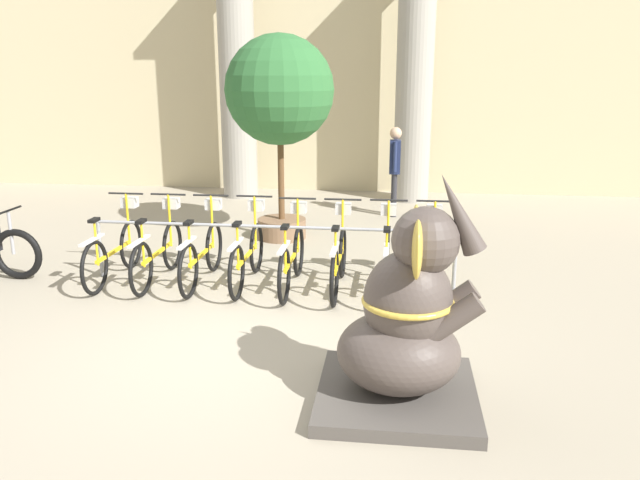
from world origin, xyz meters
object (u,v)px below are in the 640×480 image
at_px(bicycle_4, 292,256).
at_px(bicycle_3, 248,253).
at_px(bicycle_0, 115,249).
at_px(bicycle_1, 159,250).
at_px(potted_tree, 280,96).
at_px(bicycle_6, 387,259).
at_px(bicycle_7, 435,261).
at_px(bicycle_2, 203,252).
at_px(elephant_statue, 406,327).
at_px(person_pedestrian, 395,163).
at_px(bicycle_5, 339,258).

bearing_deg(bicycle_4, bicycle_3, 172.93).
relative_size(bicycle_0, bicycle_3, 1.00).
xyz_separation_m(bicycle_1, bicycle_3, (1.18, 0.01, 0.00)).
bearing_deg(potted_tree, bicycle_4, -76.47).
relative_size(bicycle_6, bicycle_7, 1.00).
distance_m(bicycle_3, bicycle_7, 2.35).
bearing_deg(bicycle_6, bicycle_4, -178.68).
bearing_deg(potted_tree, bicycle_0, -127.25).
height_order(bicycle_4, bicycle_6, same).
bearing_deg(bicycle_1, bicycle_6, -0.64).
height_order(bicycle_2, elephant_statue, elephant_statue).
distance_m(bicycle_4, elephant_statue, 3.01).
bearing_deg(elephant_statue, bicycle_2, 133.13).
bearing_deg(potted_tree, bicycle_7, -45.07).
bearing_deg(bicycle_3, bicycle_6, -1.49).
bearing_deg(elephant_statue, person_pedestrian, 91.24).
bearing_deg(elephant_statue, bicycle_3, 125.68).
xyz_separation_m(bicycle_0, bicycle_7, (4.11, -0.01, 0.00)).
xyz_separation_m(bicycle_3, bicycle_4, (0.59, -0.07, 0.00)).
bearing_deg(person_pedestrian, bicycle_6, -90.70).
relative_size(bicycle_1, elephant_statue, 0.90).
xyz_separation_m(bicycle_1, bicycle_4, (1.76, -0.06, 0.00)).
relative_size(bicycle_2, potted_tree, 0.55).
distance_m(bicycle_0, person_pedestrian, 5.55).
distance_m(bicycle_3, person_pedestrian, 4.59).
height_order(bicycle_7, elephant_statue, elephant_statue).
height_order(bicycle_5, person_pedestrian, person_pedestrian).
distance_m(bicycle_1, bicycle_2, 0.59).
xyz_separation_m(bicycle_3, elephant_statue, (1.96, -2.73, 0.25)).
height_order(bicycle_4, elephant_statue, elephant_statue).
xyz_separation_m(bicycle_1, potted_tree, (1.19, 2.32, 1.87)).
height_order(bicycle_5, elephant_statue, elephant_statue).
bearing_deg(person_pedestrian, bicycle_5, -98.56).
height_order(bicycle_2, potted_tree, potted_tree).
bearing_deg(bicycle_3, potted_tree, 89.66).
xyz_separation_m(bicycle_3, bicycle_7, (2.35, -0.03, 0.00)).
bearing_deg(bicycle_3, bicycle_5, -3.38).
distance_m(bicycle_1, bicycle_5, 2.35).
distance_m(bicycle_2, bicycle_7, 2.94).
xyz_separation_m(bicycle_7, elephant_statue, (-0.39, -2.70, 0.25)).
bearing_deg(person_pedestrian, bicycle_3, -113.48).
relative_size(bicycle_5, bicycle_7, 1.00).
xyz_separation_m(bicycle_6, elephant_statue, (0.20, -2.69, 0.25)).
xyz_separation_m(bicycle_3, potted_tree, (0.01, 2.31, 1.87)).
height_order(bicycle_2, bicycle_6, same).
height_order(bicycle_5, potted_tree, potted_tree).
xyz_separation_m(bicycle_4, person_pedestrian, (1.23, 4.25, 0.58)).
height_order(bicycle_1, bicycle_5, same).
relative_size(bicycle_7, person_pedestrian, 1.06).
xyz_separation_m(bicycle_2, bicycle_3, (0.59, 0.01, 0.00)).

